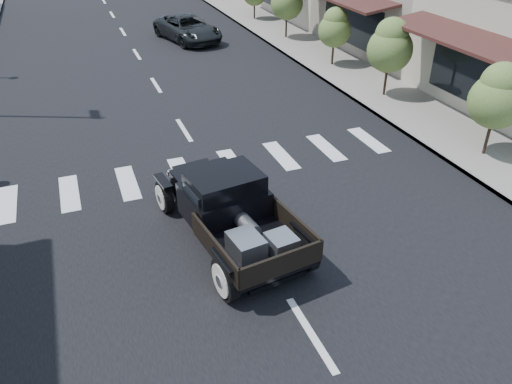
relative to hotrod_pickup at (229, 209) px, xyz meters
name	(u,v)px	position (x,y,z in m)	size (l,w,h in m)	color
ground	(255,245)	(0.48, -0.42, -0.87)	(120.00, 120.00, 0.00)	black
road	(144,66)	(0.48, 14.58, -0.86)	(14.00, 80.00, 0.02)	black
road_markings	(166,101)	(0.48, 9.58, -0.87)	(12.00, 60.00, 0.06)	silver
sidewalk_right	(304,47)	(8.98, 14.58, -0.80)	(3.00, 80.00, 0.15)	gray
storefront_mid	(438,2)	(15.48, 12.58, 1.38)	(10.00, 9.00, 4.50)	gray
small_tree_a	(494,112)	(8.78, 1.24, 0.67)	(1.67, 1.67, 2.78)	#556E32
small_tree_b	(389,59)	(8.78, 6.83, 0.73)	(1.74, 1.74, 2.90)	#556E32
small_tree_c	(334,37)	(8.78, 11.19, 0.52)	(1.49, 1.49, 2.49)	#556E32
small_tree_d	(287,10)	(8.78, 16.57, 0.73)	(1.75, 1.75, 2.91)	#556E32
hotrod_pickup	(229,209)	(0.00, 0.00, 0.00)	(2.35, 5.03, 1.74)	black
second_car	(188,29)	(3.61, 18.26, -0.20)	(2.21, 4.80, 1.33)	black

